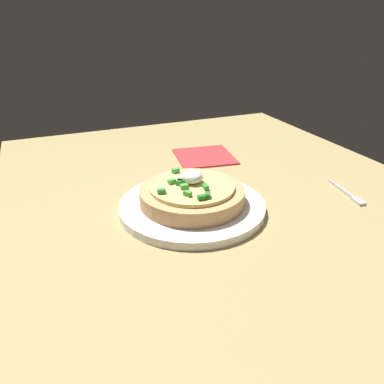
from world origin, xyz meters
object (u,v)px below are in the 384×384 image
at_px(fork, 348,194).
at_px(plate, 192,206).
at_px(pizza, 192,194).
at_px(napkin, 204,156).

bearing_deg(fork, plate, -92.47).
xyz_separation_m(plate, pizza, (-0.00, 0.00, 0.02)).
relative_size(fork, napkin, 0.83).
distance_m(fork, napkin, 0.33).
bearing_deg(pizza, fork, 78.13).
bearing_deg(pizza, plate, -3.06).
height_order(plate, fork, plate).
height_order(pizza, napkin, pizza).
relative_size(pizza, napkin, 1.38).
bearing_deg(fork, pizza, -92.51).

